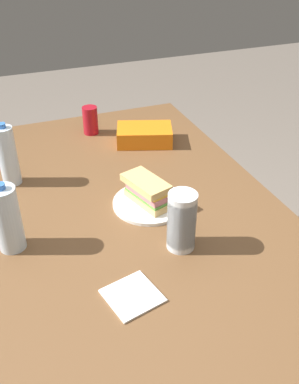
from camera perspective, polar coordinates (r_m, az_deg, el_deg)
The scene contains 10 objects.
ground_plane at distance 1.90m, azimuth -1.28°, elevation -22.43°, with size 8.00×8.00×0.00m, color #70665B.
dining_table at distance 1.41m, azimuth -1.61°, elevation -7.25°, with size 1.84×1.02×0.73m.
paper_plate at distance 1.46m, azimuth 0.00°, elevation -1.44°, with size 0.25×0.25×0.01m, color white.
sandwich at distance 1.44m, azimuth -0.15°, elevation 0.13°, with size 0.20×0.15×0.08m.
soda_can_red at distance 1.94m, azimuth -7.82°, elevation 9.37°, with size 0.07×0.07×0.12m, color maroon.
chip_bag at distance 1.85m, azimuth -0.67°, elevation 7.55°, with size 0.23×0.15×0.07m, color orange.
water_bottle_tall at distance 1.29m, azimuth -18.27°, elevation -3.38°, with size 0.08×0.08×0.22m.
plastic_cup_stack at distance 1.24m, azimuth 4.27°, elevation -3.86°, with size 0.08×0.08×0.18m.
water_bottle_spare at distance 1.61m, azimuth -18.24°, elevation 4.56°, with size 0.07×0.07×0.23m.
paper_napkin at distance 1.15m, azimuth -2.27°, elevation -13.51°, with size 0.13×0.13×0.01m, color white.
Camera 1 is at (-1.01, 0.35, 1.58)m, focal length 40.38 mm.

